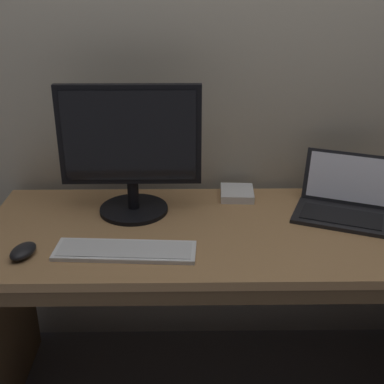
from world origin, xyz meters
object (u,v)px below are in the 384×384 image
object	(u,v)px
external_monitor	(130,149)
computer_mouse	(23,251)
wired_keyboard	(125,251)
external_drive_box	(237,193)
laptop_black	(344,203)

from	to	relation	value
external_monitor	computer_mouse	bearing A→B (deg)	-136.19
computer_mouse	wired_keyboard	bearing A→B (deg)	19.48
computer_mouse	external_drive_box	bearing A→B (deg)	48.32
external_monitor	computer_mouse	distance (m)	0.51
external_monitor	external_drive_box	bearing A→B (deg)	18.98
laptop_black	computer_mouse	world-z (taller)	laptop_black
external_monitor	external_drive_box	distance (m)	0.49
wired_keyboard	external_drive_box	size ratio (longest dim) A/B	3.19
external_monitor	external_drive_box	world-z (taller)	external_monitor
laptop_black	external_monitor	xyz separation A→B (m)	(-0.79, 0.02, 0.21)
laptop_black	external_drive_box	bearing A→B (deg)	157.96
external_monitor	external_drive_box	xyz separation A→B (m)	(0.41, 0.14, -0.24)
laptop_black	computer_mouse	distance (m)	1.16
external_monitor	wired_keyboard	bearing A→B (deg)	-90.13
laptop_black	computer_mouse	xyz separation A→B (m)	(-1.12, -0.30, -0.03)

